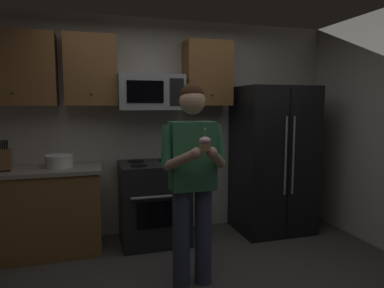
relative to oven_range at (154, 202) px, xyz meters
name	(u,v)px	position (x,y,z in m)	size (l,w,h in m)	color
wall_back	(159,127)	(0.15, 0.39, 0.84)	(4.40, 0.10, 2.60)	beige
oven_range	(154,202)	(0.00, 0.00, 0.00)	(0.76, 0.70, 0.93)	black
microwave	(151,92)	(0.00, 0.12, 1.26)	(0.74, 0.41, 0.40)	#9EA0A5
refrigerator	(273,159)	(1.50, -0.04, 0.44)	(0.90, 0.75, 1.80)	black
cabinet_row_upper	(98,71)	(-0.57, 0.17, 1.49)	(2.78, 0.36, 0.76)	brown
counter_left	(31,211)	(-1.30, 0.02, 0.00)	(1.44, 0.66, 0.92)	brown
knife_block	(2,159)	(-1.53, -0.03, 0.58)	(0.16, 0.15, 0.32)	brown
bowl_large_white	(59,161)	(-1.00, 0.01, 0.53)	(0.29, 0.29, 0.13)	white
person	(193,174)	(0.16, -1.06, 0.53)	(0.60, 0.48, 1.76)	#383F59
cupcake	(205,143)	(0.16, -1.39, 0.83)	(0.09, 0.09, 0.17)	#A87F56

